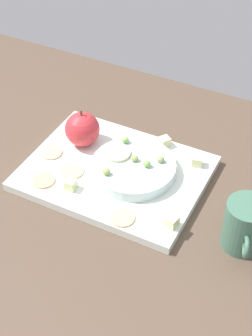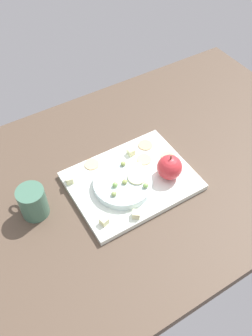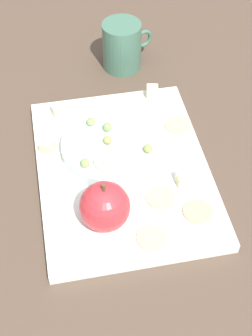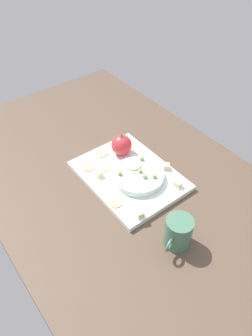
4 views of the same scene
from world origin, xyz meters
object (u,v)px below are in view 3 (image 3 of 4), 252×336
cheese_cube_0 (58,110)px  cup (122,46)px  cheese_cube_1 (183,179)px  cracker_2 (178,125)px  platter (123,170)px  serving_dish (113,146)px  apple_slice_0 (111,160)px  cracker_0 (198,211)px  grape_3 (107,127)px  cracker_3 (152,238)px  grape_2 (108,140)px  grape_4 (148,149)px  cheese_cube_2 (47,147)px  cracker_1 (160,197)px  apple_whole (105,207)px  grape_1 (91,122)px  cheese_cube_3 (152,91)px  grape_0 (85,163)px

cheese_cube_0 → cup: bearing=134.8°
cheese_cube_1 → cracker_2: bearing=168.9°
platter → cracker_2: size_ratio=7.91×
serving_dish → apple_slice_0: (4.38, -1.16, 1.55)cm
cracker_0 → grape_3: grape_3 is taller
serving_dish → cracker_3: size_ratio=3.77×
grape_2 → grape_4: size_ratio=1.00×
cheese_cube_2 → grape_3: 10.89cm
cheese_cube_1 → cracker_1: bearing=-62.6°
cracker_1 → grape_2: 13.33cm
cracker_2 → apple_whole: bearing=-41.7°
cheese_cube_1 → grape_1: grape_1 is taller
platter → cracker_0: cracker_0 is taller
platter → serving_dish: size_ratio=2.10×
cracker_1 → cracker_3: size_ratio=1.00×
cheese_cube_1 → cheese_cube_3: same height
cheese_cube_0 → cracker_0: 32.53cm
cheese_cube_3 → grape_1: (8.21, -12.95, 2.08)cm
apple_whole → cheese_cube_0: bearing=-169.7°
grape_3 → cracker_3: bearing=8.1°
cheese_cube_0 → grape_1: bearing=40.0°
platter → grape_2: (-3.64, -1.93, 4.11)cm
cheese_cube_3 → grape_2: grape_2 is taller
grape_1 → serving_dish: bearing=33.0°
cracker_3 → grape_4: 15.84cm
cheese_cube_0 → cracker_2: size_ratio=0.46×
serving_dish → cheese_cube_3: size_ratio=8.26×
cheese_cube_0 → cheese_cube_3: 18.31cm
grape_1 → grape_4: same height
cracker_2 → grape_1: 15.94cm
cracker_0 → apple_slice_0: 16.39cm
cheese_cube_1 → cup: bearing=-174.2°
cheese_cube_2 → platter: bearing=63.3°
platter → serving_dish: 4.54cm
cheese_cube_3 → cracker_1: size_ratio=0.46×
serving_dish → grape_4: (3.44, 5.35, 1.93)cm
cheese_cube_3 → cracker_3: cheese_cube_3 is taller
cracker_1 → cup: bearing=178.7°
grape_3 → apple_whole: bearing=-10.8°
apple_whole → apple_slice_0: 10.36cm
cheese_cube_2 → cracker_2: cheese_cube_2 is taller
grape_3 → cracker_0: bearing=31.7°
cracker_3 → cracker_1: bearing=157.8°
cracker_2 → grape_0: 20.11cm
cup → grape_2: bearing=-15.9°
serving_dish → grape_4: bearing=57.3°
apple_slice_0 → cup: bearing=165.8°
cracker_0 → cracker_1: bearing=-127.1°
grape_4 → cheese_cube_0: bearing=-136.5°
cheese_cube_3 → serving_dish: bearing=-37.4°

